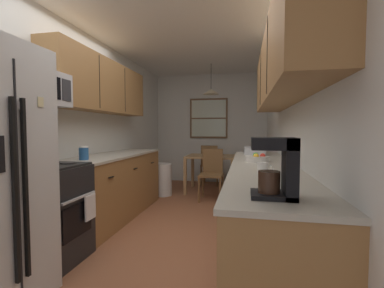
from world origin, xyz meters
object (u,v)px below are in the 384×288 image
at_px(dining_chair_far, 210,163).
at_px(fruit_bowl, 257,158).
at_px(stove_range, 47,212).
at_px(table_serving_bowl, 214,154).
at_px(storage_canister, 84,153).
at_px(mug_by_coffeemaker, 263,168).
at_px(dish_rack, 255,151).
at_px(coffee_maker, 279,166).
at_px(dining_chair_near, 212,172).
at_px(trash_bin, 163,179).
at_px(dining_table, 211,161).
at_px(microwave_over_range, 33,87).

bearing_deg(dining_chair_far, fruit_bowl, -72.78).
distance_m(stove_range, table_serving_bowl, 3.28).
bearing_deg(dining_chair_far, storage_canister, -108.61).
distance_m(mug_by_coffeemaker, table_serving_bowl, 3.12).
bearing_deg(dish_rack, coffee_maker, -89.06).
relative_size(mug_by_coffeemaker, fruit_bowl, 0.48).
distance_m(coffee_maker, fruit_bowl, 1.54).
bearing_deg(dining_chair_near, dining_chair_far, 98.94).
relative_size(trash_bin, coffee_maker, 1.99).
bearing_deg(dining_chair_far, dining_table, -81.33).
bearing_deg(table_serving_bowl, dining_table, 134.02).
bearing_deg(dish_rack, microwave_over_range, -140.27).
xyz_separation_m(stove_range, dining_chair_near, (1.23, 2.51, 0.03)).
xyz_separation_m(mug_by_coffeemaker, table_serving_bowl, (-0.74, 3.02, -0.18)).
distance_m(dining_chair_far, mug_by_coffeemaker, 3.83).
distance_m(fruit_bowl, table_serving_bowl, 2.35).
distance_m(dish_rack, table_serving_bowl, 1.53).
height_order(dining_chair_near, coffee_maker, coffee_maker).
bearing_deg(dish_rack, stove_range, -138.67).
distance_m(dining_chair_near, table_serving_bowl, 0.58).
bearing_deg(fruit_bowl, coffee_maker, -88.51).
bearing_deg(stove_range, dining_table, 69.95).
bearing_deg(microwave_over_range, table_serving_bowl, 66.46).
height_order(dining_table, storage_canister, storage_canister).
height_order(coffee_maker, mug_by_coffeemaker, coffee_maker).
height_order(storage_canister, table_serving_bowl, storage_canister).
bearing_deg(mug_by_coffeemaker, fruit_bowl, 90.72).
distance_m(dining_chair_far, storage_canister, 3.33).
relative_size(microwave_over_range, trash_bin, 1.04).
xyz_separation_m(stove_range, dish_rack, (1.94, 1.71, 0.48)).
bearing_deg(dining_table, stove_range, -110.05).
bearing_deg(dining_chair_far, trash_bin, -124.73).
relative_size(trash_bin, fruit_bowl, 2.34).
relative_size(dining_chair_near, fruit_bowl, 3.47).
distance_m(microwave_over_range, dish_rack, 2.76).
xyz_separation_m(microwave_over_range, coffee_maker, (2.10, -0.72, -0.57)).
xyz_separation_m(microwave_over_range, mug_by_coffeemaker, (2.07, 0.02, -0.69)).
bearing_deg(dish_rack, dining_chair_near, 131.35).
bearing_deg(trash_bin, table_serving_bowl, 23.95).
bearing_deg(table_serving_bowl, fruit_bowl, -71.73).
height_order(dining_chair_near, table_serving_bowl, dining_chair_near).
xyz_separation_m(stove_range, table_serving_bowl, (1.21, 3.04, 0.29)).
xyz_separation_m(dining_chair_near, mug_by_coffeemaker, (0.72, -2.50, 0.44)).
height_order(dining_table, trash_bin, dining_table).
height_order(stove_range, coffee_maker, coffee_maker).
distance_m(stove_range, fruit_bowl, 2.16).
xyz_separation_m(storage_canister, fruit_bowl, (1.95, 0.22, -0.04)).
xyz_separation_m(stove_range, dining_chair_far, (1.05, 3.71, 0.03)).
relative_size(dining_chair_near, trash_bin, 1.49).
bearing_deg(trash_bin, fruit_bowl, -47.73).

